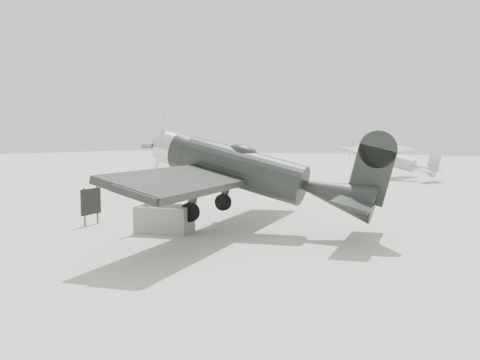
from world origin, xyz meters
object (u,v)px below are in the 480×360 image
at_px(lowwing_monoplane, 255,173).
at_px(equipment_block, 165,219).
at_px(highwing_monoplane, 388,156).
at_px(sign_board, 91,202).

distance_m(lowwing_monoplane, equipment_block, 3.33).
height_order(lowwing_monoplane, equipment_block, lowwing_monoplane).
bearing_deg(highwing_monoplane, lowwing_monoplane, -74.28).
relative_size(lowwing_monoplane, highwing_monoplane, 1.14).
bearing_deg(equipment_block, lowwing_monoplane, 31.17).
height_order(equipment_block, sign_board, sign_board).
height_order(lowwing_monoplane, sign_board, lowwing_monoplane).
bearing_deg(sign_board, equipment_block, 1.44).
xyz_separation_m(lowwing_monoplane, highwing_monoplane, (-0.09, 22.91, -0.16)).
bearing_deg(sign_board, highwing_monoplane, 75.68).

